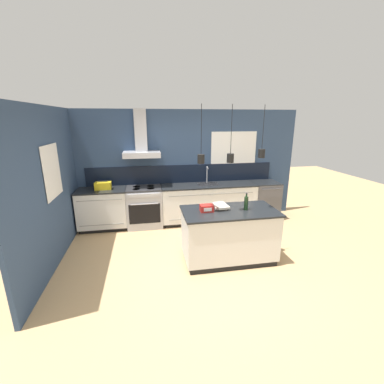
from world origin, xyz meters
TOP-DOWN VIEW (x-y plane):
  - ground_plane at (0.00, 0.00)m, footprint 16.00×16.00m
  - wall_back at (-0.06, 2.00)m, footprint 5.60×2.25m
  - wall_left at (-2.43, 0.70)m, footprint 0.08×3.80m
  - counter_run_left at (-1.84, 1.69)m, footprint 1.06×0.64m
  - counter_run_sink at (0.57, 1.69)m, footprint 2.23×0.64m
  - oven_range at (-0.93, 1.69)m, footprint 0.78×0.66m
  - dishwasher at (1.99, 1.69)m, footprint 0.62×0.65m
  - kitchen_island at (0.49, -0.08)m, footprint 1.59×0.84m
  - bottle_on_island at (0.76, -0.11)m, footprint 0.07×0.07m
  - book_stack at (0.37, 0.05)m, footprint 0.25×0.35m
  - red_supply_box at (0.10, -0.06)m, footprint 0.22×0.16m
  - yellow_toolbox at (-1.79, 1.69)m, footprint 0.34×0.18m

SIDE VIEW (x-z plane):
  - ground_plane at x=0.00m, z-range 0.00..0.00m
  - oven_range at x=-0.93m, z-range 0.00..0.91m
  - dishwasher at x=1.99m, z-range 0.00..0.91m
  - kitchen_island at x=0.49m, z-range 0.00..0.91m
  - counter_run_left at x=-1.84m, z-range 0.01..0.92m
  - counter_run_sink at x=0.57m, z-range -0.19..1.12m
  - book_stack at x=0.37m, z-range 0.91..0.98m
  - red_supply_box at x=0.10m, z-range 0.91..1.02m
  - yellow_toolbox at x=-1.79m, z-range 0.90..1.09m
  - bottle_on_island at x=0.76m, z-range 0.88..1.18m
  - wall_left at x=-2.43m, z-range 0.00..2.60m
  - wall_back at x=-0.06m, z-range 0.06..2.66m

